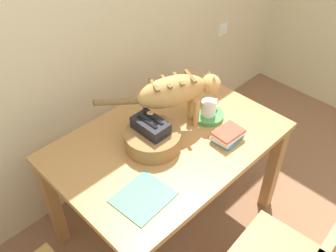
% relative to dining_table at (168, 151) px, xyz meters
% --- Properties ---
extents(wall_rear, '(4.62, 0.11, 2.50)m').
position_rel_dining_table_xyz_m(wall_rear, '(0.02, 0.69, 0.58)').
color(wall_rear, beige).
rests_on(wall_rear, ground_plane).
extents(dining_table, '(1.29, 0.88, 0.76)m').
position_rel_dining_table_xyz_m(dining_table, '(0.00, 0.00, 0.00)').
color(dining_table, '#B07C45').
rests_on(dining_table, ground_plane).
extents(cat, '(0.68, 0.33, 0.35)m').
position_rel_dining_table_xyz_m(cat, '(0.11, 0.05, 0.33)').
color(cat, tan).
rests_on(cat, dining_table).
extents(saucer_bowl, '(0.19, 0.19, 0.03)m').
position_rel_dining_table_xyz_m(saucer_bowl, '(0.31, -0.03, 0.10)').
color(saucer_bowl, '#438D46').
rests_on(saucer_bowl, dining_table).
extents(coffee_mug, '(0.13, 0.09, 0.09)m').
position_rel_dining_table_xyz_m(coffee_mug, '(0.31, -0.03, 0.16)').
color(coffee_mug, white).
rests_on(coffee_mug, saucer_bowl).
extents(magazine, '(0.28, 0.25, 0.01)m').
position_rel_dining_table_xyz_m(magazine, '(-0.38, -0.21, 0.09)').
color(magazine, '#45935E').
rests_on(magazine, dining_table).
extents(book_stack, '(0.18, 0.14, 0.07)m').
position_rel_dining_table_xyz_m(book_stack, '(0.24, -0.24, 0.12)').
color(book_stack, '#3687CC').
rests_on(book_stack, dining_table).
extents(wicker_basket, '(0.31, 0.31, 0.10)m').
position_rel_dining_table_xyz_m(wicker_basket, '(-0.10, 0.02, 0.14)').
color(wicker_basket, olive).
rests_on(wicker_basket, dining_table).
extents(toaster, '(0.12, 0.20, 0.18)m').
position_rel_dining_table_xyz_m(toaster, '(-0.09, 0.04, 0.18)').
color(toaster, black).
rests_on(toaster, dining_table).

